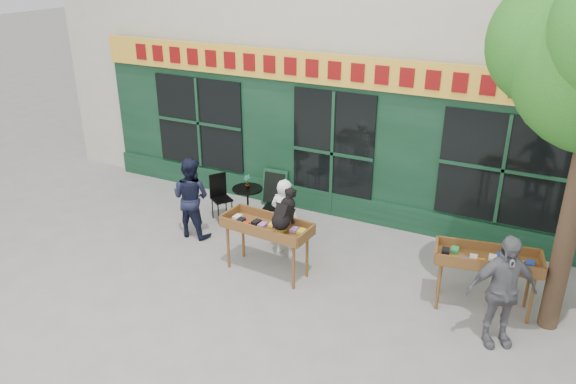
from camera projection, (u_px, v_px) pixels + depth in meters
name	position (u px, v px, depth m)	size (l,w,h in m)	color
ground	(279.00, 266.00, 9.80)	(80.00, 80.00, 0.00)	slate
book_cart_center	(267.00, 229.00, 9.29)	(1.54, 0.73, 0.99)	brown
dog	(284.00, 209.00, 8.91)	(0.34, 0.60, 0.60)	black
woman	(285.00, 218.00, 9.85)	(0.54, 0.35, 1.47)	white
book_cart_right	(487.00, 261.00, 8.32)	(1.59, 0.88, 0.99)	brown
man_right	(502.00, 291.00, 7.58)	(0.98, 0.41, 1.67)	#59595E
bistro_table	(248.00, 198.00, 11.10)	(0.60, 0.60, 0.76)	black
bistro_chair_left	(220.00, 193.00, 11.31)	(0.50, 0.50, 0.95)	black
bistro_chair_right	(278.00, 203.00, 10.89)	(0.43, 0.43, 0.95)	black
potted_plant	(247.00, 182.00, 10.96)	(0.15, 0.10, 0.28)	gray
man_left	(191.00, 197.00, 10.56)	(0.76, 0.59, 1.57)	black
chalkboard	(274.00, 188.00, 11.95)	(0.57, 0.23, 0.79)	black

